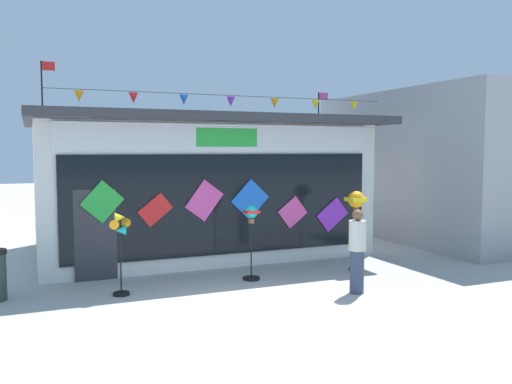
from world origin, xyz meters
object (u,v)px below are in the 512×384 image
object	(u,v)px
wind_spinner_far_left	(120,238)
wind_spinner_center_left	(356,205)
wind_spinner_left	(251,226)
person_mid_plaza	(357,251)
kite_shop_building	(196,184)

from	to	relation	value
wind_spinner_far_left	wind_spinner_center_left	xyz separation A→B (m)	(5.45, 0.07, 0.42)
wind_spinner_left	person_mid_plaza	bearing A→B (deg)	-50.15
wind_spinner_far_left	wind_spinner_left	distance (m)	2.84
person_mid_plaza	wind_spinner_center_left	bearing A→B (deg)	-8.42
kite_shop_building	wind_spinner_far_left	size ratio (longest dim) A/B	5.39
wind_spinner_left	person_mid_plaza	world-z (taller)	person_mid_plaza
kite_shop_building	wind_spinner_far_left	world-z (taller)	kite_shop_building
kite_shop_building	wind_spinner_left	bearing A→B (deg)	-88.45
kite_shop_building	wind_spinner_center_left	xyz separation A→B (m)	(2.72, -3.99, -0.31)
wind_spinner_far_left	wind_spinner_center_left	size ratio (longest dim) A/B	0.87
wind_spinner_far_left	person_mid_plaza	world-z (taller)	person_mid_plaza
wind_spinner_left	person_mid_plaza	size ratio (longest dim) A/B	0.99
wind_spinner_center_left	person_mid_plaza	bearing A→B (deg)	-122.55
kite_shop_building	wind_spinner_center_left	world-z (taller)	kite_shop_building
wind_spinner_center_left	person_mid_plaza	world-z (taller)	wind_spinner_center_left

